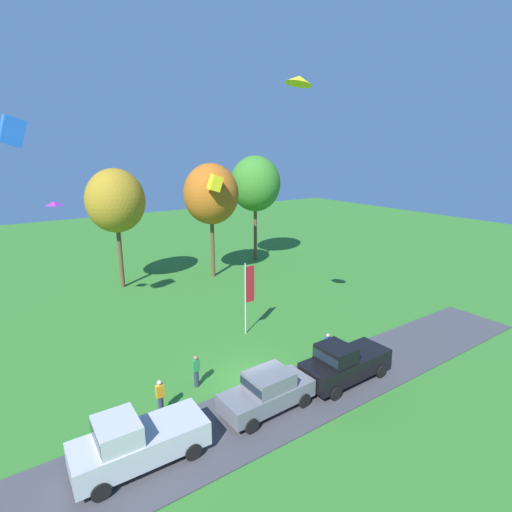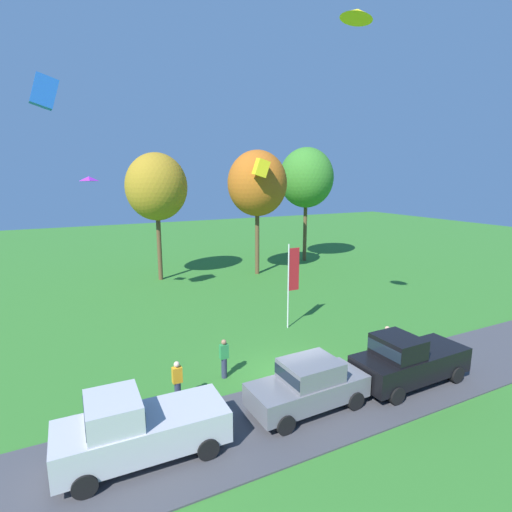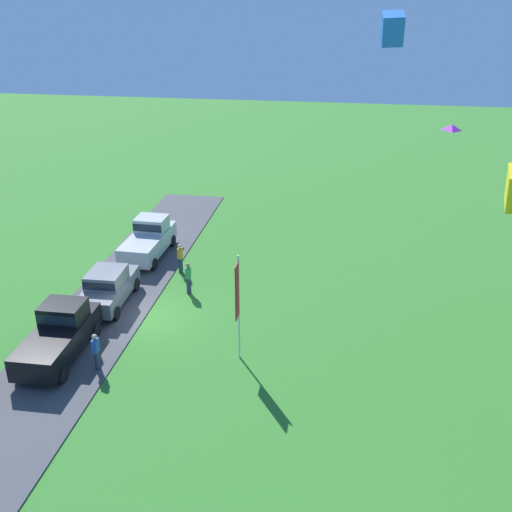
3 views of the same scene
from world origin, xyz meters
TOP-DOWN VIEW (x-y plane):
  - ground_plane at (0.00, 0.00)m, footprint 120.00×120.00m
  - pavement_strip at (0.00, -2.44)m, footprint 36.00×4.40m
  - car_pickup_mid_row at (-6.93, -2.31)m, footprint 5.05×2.15m
  - car_sedan_near_entrance at (-0.87, -2.40)m, footprint 4.45×2.05m
  - car_pickup_far_end at (3.71, -2.72)m, footprint 5.03×2.11m
  - person_on_lawn at (-2.70, 1.18)m, footprint 0.36×0.24m
  - person_watching_sky at (-5.00, 0.11)m, footprint 0.36×0.24m
  - person_beside_suv at (4.51, -0.75)m, footprint 0.36×0.24m
  - flag_banner at (2.88, 4.84)m, footprint 0.71×0.08m
  - kite_diamond_high_left at (-6.45, 13.77)m, footprint 0.86×0.79m
  - kite_box_mid_center at (-8.47, 10.62)m, footprint 1.51×1.16m

SIDE VIEW (x-z plane):
  - ground_plane at x=0.00m, z-range 0.00..0.00m
  - pavement_strip at x=0.00m, z-range 0.00..0.06m
  - person_on_lawn at x=-2.70m, z-range 0.02..1.73m
  - person_watching_sky at x=-5.00m, z-range 0.02..1.73m
  - person_beside_suv at x=4.51m, z-range 0.02..1.73m
  - car_sedan_near_entrance at x=-0.87m, z-range 0.12..1.96m
  - car_pickup_mid_row at x=-6.93m, z-range 0.04..2.18m
  - car_pickup_far_end at x=3.71m, z-range 0.04..2.18m
  - flag_banner at x=2.88m, z-range 0.64..5.42m
  - kite_diamond_high_left at x=-6.45m, z-range 8.08..8.39m
  - kite_box_mid_center at x=-8.47m, z-range 11.70..13.46m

